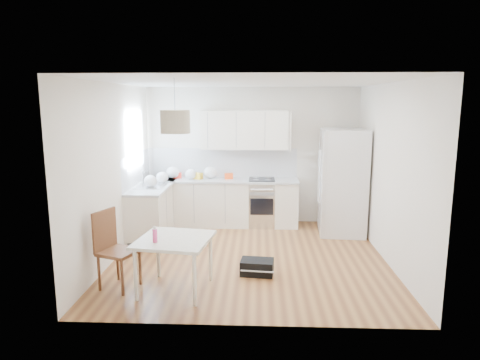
# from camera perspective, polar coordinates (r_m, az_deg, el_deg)

# --- Properties ---
(floor) EXTENTS (4.20, 4.20, 0.00)m
(floor) POSITION_cam_1_polar(r_m,az_deg,el_deg) (6.86, 1.28, -10.24)
(floor) COLOR brown
(floor) RESTS_ON ground
(ceiling) EXTENTS (4.20, 4.20, 0.00)m
(ceiling) POSITION_cam_1_polar(r_m,az_deg,el_deg) (6.43, 1.38, 12.91)
(ceiling) COLOR white
(ceiling) RESTS_ON wall_back
(wall_back) EXTENTS (4.20, 0.00, 4.20)m
(wall_back) POSITION_cam_1_polar(r_m,az_deg,el_deg) (8.59, 1.60, 3.25)
(wall_back) COLOR silver
(wall_back) RESTS_ON floor
(wall_left) EXTENTS (0.00, 4.20, 4.20)m
(wall_left) POSITION_cam_1_polar(r_m,az_deg,el_deg) (6.88, -16.45, 1.03)
(wall_left) COLOR silver
(wall_left) RESTS_ON floor
(wall_right) EXTENTS (0.00, 4.20, 4.20)m
(wall_right) POSITION_cam_1_polar(r_m,az_deg,el_deg) (6.80, 19.31, 0.77)
(wall_right) COLOR silver
(wall_right) RESTS_ON floor
(window_glassblock) EXTENTS (0.02, 1.00, 1.00)m
(window_glassblock) POSITION_cam_1_polar(r_m,az_deg,el_deg) (7.92, -13.85, 5.26)
(window_glassblock) COLOR #BFE0F9
(window_glassblock) RESTS_ON wall_left
(cabinets_back) EXTENTS (3.00, 0.60, 0.88)m
(cabinets_back) POSITION_cam_1_polar(r_m,az_deg,el_deg) (8.49, -2.52, -3.09)
(cabinets_back) COLOR white
(cabinets_back) RESTS_ON floor
(cabinets_left) EXTENTS (0.60, 1.80, 0.88)m
(cabinets_left) POSITION_cam_1_polar(r_m,az_deg,el_deg) (8.11, -11.39, -3.94)
(cabinets_left) COLOR white
(cabinets_left) RESTS_ON floor
(counter_back) EXTENTS (3.02, 0.64, 0.04)m
(counter_back) POSITION_cam_1_polar(r_m,az_deg,el_deg) (8.39, -2.54, -0.03)
(counter_back) COLOR #B2B4B7
(counter_back) RESTS_ON cabinets_back
(counter_left) EXTENTS (0.64, 1.82, 0.04)m
(counter_left) POSITION_cam_1_polar(r_m,az_deg,el_deg) (8.01, -11.50, -0.75)
(counter_left) COLOR #B2B4B7
(counter_left) RESTS_ON cabinets_left
(backsplash_back) EXTENTS (3.00, 0.01, 0.58)m
(backsplash_back) POSITION_cam_1_polar(r_m,az_deg,el_deg) (8.63, -2.39, 2.34)
(backsplash_back) COLOR white
(backsplash_back) RESTS_ON wall_back
(backsplash_left) EXTENTS (0.01, 1.80, 0.58)m
(backsplash_left) POSITION_cam_1_polar(r_m,az_deg,el_deg) (8.03, -13.62, 1.45)
(backsplash_left) COLOR white
(backsplash_left) RESTS_ON wall_left
(upper_cabinets) EXTENTS (1.70, 0.32, 0.75)m
(upper_cabinets) POSITION_cam_1_polar(r_m,az_deg,el_deg) (8.38, 0.57, 6.68)
(upper_cabinets) COLOR white
(upper_cabinets) RESTS_ON wall_back
(range_oven) EXTENTS (0.50, 0.61, 0.88)m
(range_oven) POSITION_cam_1_polar(r_m,az_deg,el_deg) (8.46, 2.90, -3.14)
(range_oven) COLOR silver
(range_oven) RESTS_ON floor
(sink) EXTENTS (0.50, 0.80, 0.16)m
(sink) POSITION_cam_1_polar(r_m,az_deg,el_deg) (7.95, -11.59, -0.71)
(sink) COLOR silver
(sink) RESTS_ON counter_left
(refrigerator) EXTENTS (0.98, 1.03, 1.93)m
(refrigerator) POSITION_cam_1_polar(r_m,az_deg,el_deg) (8.13, 13.62, -0.19)
(refrigerator) COLOR white
(refrigerator) RESTS_ON floor
(dining_table) EXTENTS (1.01, 1.01, 0.70)m
(dining_table) POSITION_cam_1_polar(r_m,az_deg,el_deg) (5.58, -8.74, -8.42)
(dining_table) COLOR beige
(dining_table) RESTS_ON floor
(dining_chair) EXTENTS (0.56, 0.56, 1.03)m
(dining_chair) POSITION_cam_1_polar(r_m,az_deg,el_deg) (5.85, -15.86, -8.98)
(dining_chair) COLOR #4C2A16
(dining_chair) RESTS_ON floor
(drink_bottle) EXTENTS (0.08, 0.08, 0.20)m
(drink_bottle) POSITION_cam_1_polar(r_m,az_deg,el_deg) (5.42, -11.28, -7.12)
(drink_bottle) COLOR #DD3D7E
(drink_bottle) RESTS_ON dining_table
(gym_bag) EXTENTS (0.49, 0.35, 0.21)m
(gym_bag) POSITION_cam_1_polar(r_m,az_deg,el_deg) (6.20, 2.29, -11.52)
(gym_bag) COLOR black
(gym_bag) RESTS_ON floor
(pendant_lamp) EXTENTS (0.41, 0.41, 0.28)m
(pendant_lamp) POSITION_cam_1_polar(r_m,az_deg,el_deg) (5.29, -8.63, 7.70)
(pendant_lamp) COLOR #BAAA8F
(pendant_lamp) RESTS_ON ceiling
(grocery_bag_a) EXTENTS (0.26, 0.22, 0.23)m
(grocery_bag_a) POSITION_cam_1_polar(r_m,az_deg,el_deg) (8.57, -8.96, 1.00)
(grocery_bag_a) COLOR white
(grocery_bag_a) RESTS_ON counter_back
(grocery_bag_b) EXTENTS (0.22, 0.18, 0.19)m
(grocery_bag_b) POSITION_cam_1_polar(r_m,az_deg,el_deg) (8.43, -6.61, 0.77)
(grocery_bag_b) COLOR white
(grocery_bag_b) RESTS_ON counter_back
(grocery_bag_c) EXTENTS (0.26, 0.22, 0.23)m
(grocery_bag_c) POSITION_cam_1_polar(r_m,az_deg,el_deg) (8.48, -3.96, 1.00)
(grocery_bag_c) COLOR white
(grocery_bag_c) RESTS_ON counter_back
(grocery_bag_d) EXTENTS (0.23, 0.19, 0.20)m
(grocery_bag_d) POSITION_cam_1_polar(r_m,az_deg,el_deg) (8.15, -10.34, 0.36)
(grocery_bag_d) COLOR white
(grocery_bag_d) RESTS_ON counter_back
(grocery_bag_e) EXTENTS (0.23, 0.20, 0.21)m
(grocery_bag_e) POSITION_cam_1_polar(r_m,az_deg,el_deg) (7.78, -11.86, -0.14)
(grocery_bag_e) COLOR white
(grocery_bag_e) RESTS_ON counter_left
(snack_orange) EXTENTS (0.17, 0.12, 0.11)m
(snack_orange) POSITION_cam_1_polar(r_m,az_deg,el_deg) (8.42, -1.51, 0.54)
(snack_orange) COLOR #E84714
(snack_orange) RESTS_ON counter_back
(snack_yellow) EXTENTS (0.21, 0.18, 0.12)m
(snack_yellow) POSITION_cam_1_polar(r_m,az_deg,el_deg) (8.44, -5.63, 0.54)
(snack_yellow) COLOR gold
(snack_yellow) RESTS_ON counter_back
(snack_red) EXTENTS (0.17, 0.12, 0.11)m
(snack_red) POSITION_cam_1_polar(r_m,az_deg,el_deg) (8.58, -8.33, 0.60)
(snack_red) COLOR red
(snack_red) RESTS_ON counter_back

